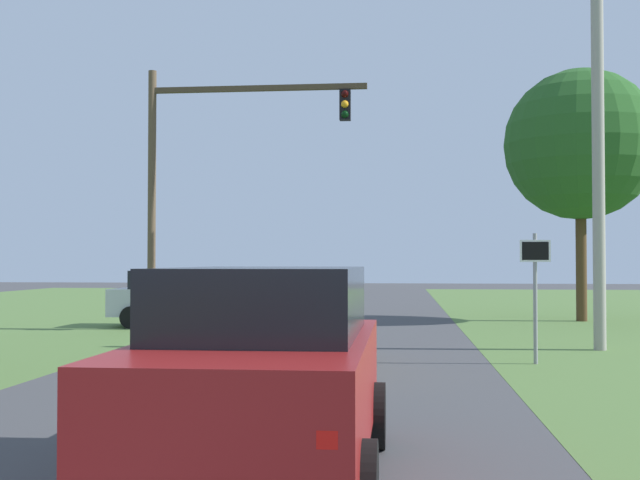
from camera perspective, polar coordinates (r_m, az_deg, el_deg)
ground_plane at (r=13.36m, az=-4.12°, el=-10.32°), size 120.00×120.00×0.00m
red_suv_near at (r=7.55m, az=-4.05°, el=-9.19°), size 2.22×4.48×1.98m
pickup_truck_lead at (r=15.17m, az=-2.78°, el=-5.56°), size 2.32×5.05×1.90m
traffic_light at (r=23.98m, az=-8.22°, el=5.71°), size 6.57×0.40×7.76m
keep_moving_sign at (r=16.35m, az=15.19°, el=-2.82°), size 0.60×0.09×2.60m
oak_tree_right at (r=28.70m, az=18.17°, el=6.50°), size 5.15×5.15×8.60m
crossing_suv_far at (r=25.19m, az=-9.88°, el=-4.06°), size 4.36×2.14×1.75m
utility_pole_right at (r=19.47m, az=19.34°, el=5.16°), size 0.28×0.28×8.56m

